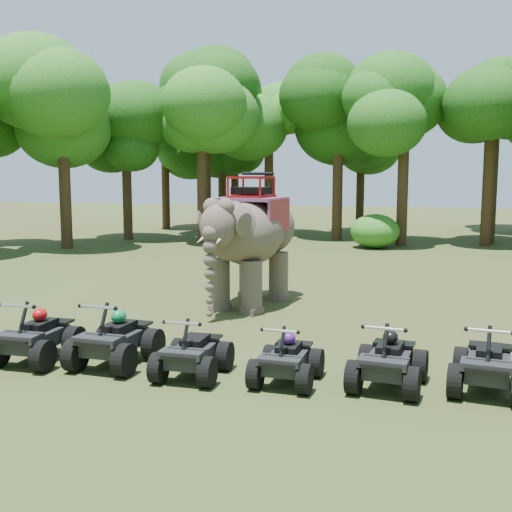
% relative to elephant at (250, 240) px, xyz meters
% --- Properties ---
extents(ground, '(110.00, 110.00, 0.00)m').
position_rel_elephant_xyz_m(ground, '(0.88, -4.39, -1.93)').
color(ground, '#47381E').
rests_on(ground, ground).
extents(elephant, '(2.95, 4.93, 3.87)m').
position_rel_elephant_xyz_m(elephant, '(0.00, 0.00, 0.00)').
color(elephant, brown).
rests_on(elephant, ground).
extents(atv_0, '(1.41, 1.88, 1.35)m').
position_rel_elephant_xyz_m(atv_0, '(-3.09, -6.48, -1.26)').
color(atv_0, black).
rests_on(atv_0, ground).
extents(atv_1, '(1.55, 2.00, 1.38)m').
position_rel_elephant_xyz_m(atv_1, '(-1.37, -6.37, -1.24)').
color(atv_1, black).
rests_on(atv_1, ground).
extents(atv_2, '(1.28, 1.70, 1.22)m').
position_rel_elephant_xyz_m(atv_2, '(0.41, -6.71, -1.32)').
color(atv_2, black).
rests_on(atv_2, ground).
extents(atv_3, '(1.27, 1.66, 1.16)m').
position_rel_elephant_xyz_m(atv_3, '(2.25, -6.69, -1.35)').
color(atv_3, black).
rests_on(atv_3, ground).
extents(atv_4, '(1.52, 1.91, 1.28)m').
position_rel_elephant_xyz_m(atv_4, '(4.11, -6.55, -1.29)').
color(atv_4, black).
rests_on(atv_4, ground).
extents(atv_5, '(1.56, 1.95, 1.30)m').
position_rel_elephant_xyz_m(atv_5, '(5.87, -6.39, -1.28)').
color(atv_5, black).
rests_on(atv_5, ground).
extents(tree_0, '(6.28, 6.28, 8.97)m').
position_rel_elephant_xyz_m(tree_0, '(0.88, 18.06, 2.55)').
color(tree_0, '#195114').
rests_on(tree_0, ground).
extents(tree_1, '(6.01, 6.01, 8.59)m').
position_rel_elephant_xyz_m(tree_1, '(4.43, 16.03, 2.36)').
color(tree_1, '#195114').
rests_on(tree_1, ground).
extents(tree_2, '(6.33, 6.33, 9.05)m').
position_rel_elephant_xyz_m(tree_2, '(9.08, 18.08, 2.59)').
color(tree_2, '#195114').
rests_on(tree_2, ground).
extents(tree_29, '(6.32, 6.32, 9.03)m').
position_rel_elephant_xyz_m(tree_29, '(-12.07, 11.19, 2.58)').
color(tree_29, '#195114').
rests_on(tree_29, ground).
extents(tree_30, '(5.18, 5.18, 7.39)m').
position_rel_elephant_xyz_m(tree_30, '(-10.69, 15.61, 1.76)').
color(tree_30, '#195114').
rests_on(tree_30, ground).
extents(tree_31, '(5.81, 5.81, 8.29)m').
position_rel_elephant_xyz_m(tree_31, '(-6.13, 15.13, 2.21)').
color(tree_31, '#195114').
rests_on(tree_31, ground).
extents(tree_32, '(5.61, 5.61, 8.01)m').
position_rel_elephant_xyz_m(tree_32, '(-3.43, 19.98, 2.07)').
color(tree_32, '#195114').
rests_on(tree_32, ground).
extents(tree_34, '(5.35, 5.35, 7.65)m').
position_rel_elephant_xyz_m(tree_34, '(-7.12, 22.79, 1.89)').
color(tree_34, '#195114').
rests_on(tree_34, ground).
extents(tree_36, '(5.53, 5.53, 7.90)m').
position_rel_elephant_xyz_m(tree_36, '(-6.88, 25.23, 2.02)').
color(tree_36, '#195114').
rests_on(tree_36, ground).
extents(tree_37, '(7.19, 7.19, 10.28)m').
position_rel_elephant_xyz_m(tree_37, '(-6.81, 18.07, 3.21)').
color(tree_37, '#195114').
rests_on(tree_37, ground).
extents(tree_38, '(4.96, 4.96, 7.09)m').
position_rel_elephant_xyz_m(tree_38, '(1.84, 23.47, 1.61)').
color(tree_38, '#195114').
rests_on(tree_38, ground).
extents(tree_39, '(5.17, 5.17, 7.39)m').
position_rel_elephant_xyz_m(tree_39, '(-10.90, 22.35, 1.76)').
color(tree_39, '#195114').
rests_on(tree_39, ground).
extents(tree_40, '(5.75, 5.75, 8.22)m').
position_rel_elephant_xyz_m(tree_40, '(8.70, 16.70, 2.18)').
color(tree_40, '#195114').
rests_on(tree_40, ground).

